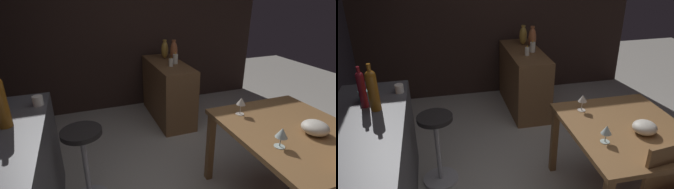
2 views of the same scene
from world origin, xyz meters
The scene contains 13 objects.
wall_side_right centered at (2.55, 0.30, 1.30)m, with size 0.10×4.40×2.60m, color #33231E.
dining_table centered at (-0.01, -0.49, 0.65)m, with size 1.11×0.95×0.74m.
sideboard_cabinet centered at (1.89, -0.15, 0.41)m, with size 1.10×0.44×0.82m, color brown.
bar_stool centered at (0.59, 1.05, 0.38)m, with size 0.34×0.34×0.72m.
wine_glass_left centered at (-0.15, -0.21, 0.84)m, with size 0.08×0.08×0.14m.
wine_glass_right centered at (0.36, -0.25, 0.85)m, with size 0.08×0.08×0.15m.
fruit_bowl centered at (-0.11, -0.57, 0.79)m, with size 0.19×0.19×0.10m, color beige.
cup_white centered at (0.76, 1.33, 0.94)m, with size 0.11×0.08×0.08m.
cup_slate centered at (0.88, 1.61, 0.94)m, with size 0.12×0.08×0.08m.
pillar_candle_tall centered at (1.83, -0.23, 0.88)m, with size 0.07×0.07×0.15m.
pillar_candle_short centered at (1.71, -0.13, 0.87)m, with size 0.06×0.06×0.13m.
vase_brass centered at (2.16, -0.20, 0.95)m, with size 0.10×0.10×0.27m.
vase_copper centered at (2.01, -0.28, 0.96)m, with size 0.10×0.10×0.28m.
Camera 1 is at (-1.26, 1.00, 1.71)m, focal length 26.93 mm.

